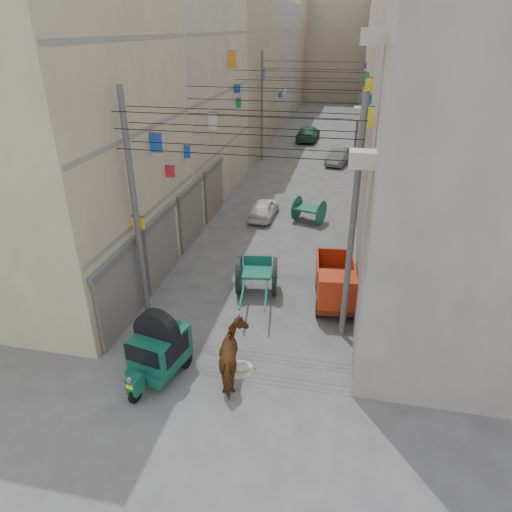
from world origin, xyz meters
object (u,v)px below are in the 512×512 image
(mini_truck, at_px, (335,288))
(distant_car_grey, at_px, (339,156))
(distant_car_white, at_px, (264,208))
(distant_car_green, at_px, (308,133))
(feed_sack, at_px, (240,366))
(tonga_cart, at_px, (257,275))
(horse, at_px, (235,357))
(auto_rickshaw, at_px, (159,347))
(second_cart, at_px, (309,210))

(mini_truck, distance_m, distant_car_grey, 20.52)
(distant_car_white, xyz_separation_m, distant_car_grey, (3.55, 12.11, 0.06))
(distant_car_white, xyz_separation_m, distant_car_green, (0.37, 19.75, 0.13))
(feed_sack, height_order, distant_car_white, distant_car_white)
(tonga_cart, relative_size, horse, 1.73)
(auto_rickshaw, xyz_separation_m, second_cart, (3.13, 13.11, -0.30))
(auto_rickshaw, relative_size, mini_truck, 0.79)
(horse, bearing_deg, feed_sack, -110.02)
(horse, xyz_separation_m, distant_car_green, (-1.29, 32.79, -0.20))
(auto_rickshaw, xyz_separation_m, tonga_cart, (1.88, 5.30, -0.23))
(second_cart, bearing_deg, horse, -74.63)
(mini_truck, xyz_separation_m, distant_car_grey, (-0.80, 20.51, -0.24))
(second_cart, distance_m, distant_car_grey, 12.31)
(distant_car_green, bearing_deg, second_cart, 97.86)
(distant_car_grey, bearing_deg, distant_car_green, 124.59)
(feed_sack, bearing_deg, tonga_cart, 95.34)
(feed_sack, relative_size, horse, 0.26)
(horse, height_order, distant_car_grey, horse)
(distant_car_white, relative_size, distant_car_green, 0.69)
(distant_car_white, bearing_deg, feed_sack, 99.93)
(tonga_cart, bearing_deg, distant_car_green, 83.73)
(horse, xyz_separation_m, distant_car_grey, (1.88, 25.15, -0.26))
(feed_sack, bearing_deg, horse, -95.07)
(mini_truck, relative_size, distant_car_white, 1.02)
(auto_rickshaw, relative_size, distant_car_white, 0.81)
(distant_car_grey, bearing_deg, feed_sack, -82.25)
(second_cart, bearing_deg, distant_car_grey, 104.33)
(distant_car_grey, xyz_separation_m, distant_car_green, (-3.17, 7.64, 0.06))
(tonga_cart, height_order, distant_car_white, tonga_cart)
(mini_truck, relative_size, second_cart, 1.71)
(tonga_cart, height_order, feed_sack, tonga_cart)
(auto_rickshaw, bearing_deg, distant_car_white, 99.19)
(auto_rickshaw, bearing_deg, distant_car_grey, 92.52)
(auto_rickshaw, height_order, feed_sack, auto_rickshaw)
(second_cart, relative_size, distant_car_grey, 0.52)
(second_cart, bearing_deg, feed_sack, -74.58)
(second_cart, bearing_deg, distant_car_green, 115.29)
(horse, bearing_deg, tonga_cart, -100.55)
(second_cart, height_order, distant_car_white, second_cart)
(horse, bearing_deg, mini_truck, -134.96)
(second_cart, distance_m, distant_car_green, 20.02)
(mini_truck, bearing_deg, distant_car_grey, 86.89)
(tonga_cart, xyz_separation_m, distant_car_green, (-0.90, 27.72, -0.13))
(tonga_cart, xyz_separation_m, feed_sack, (0.43, -4.62, -0.66))
(auto_rickshaw, height_order, mini_truck, mini_truck)
(tonga_cart, bearing_deg, distant_car_grey, 75.41)
(auto_rickshaw, height_order, distant_car_green, auto_rickshaw)
(tonga_cart, relative_size, second_cart, 1.87)
(distant_car_green, bearing_deg, mini_truck, 99.75)
(feed_sack, distance_m, distant_car_green, 32.37)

